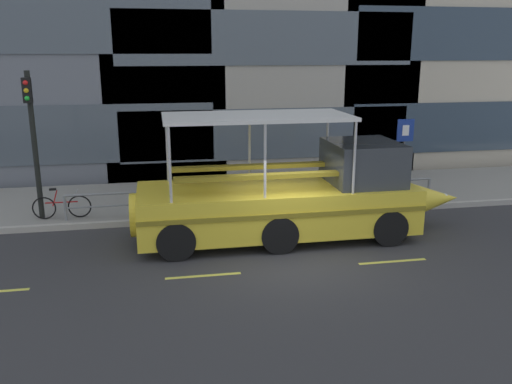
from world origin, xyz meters
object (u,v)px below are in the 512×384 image
object	(u,v)px
duck_tour_boat	(297,198)
pedestrian_near_bow	(359,166)
traffic_light_pole	(33,132)
parking_sign	(404,145)
leaned_bicycle	(62,206)

from	to	relation	value
duck_tour_boat	pedestrian_near_bow	world-z (taller)	duck_tour_boat
traffic_light_pole	duck_tour_boat	xyz separation A→B (m)	(7.41, -2.57, -1.72)
traffic_light_pole	duck_tour_boat	bearing A→B (deg)	-19.12
traffic_light_pole	parking_sign	world-z (taller)	traffic_light_pole
traffic_light_pole	parking_sign	size ratio (longest dim) A/B	1.62
parking_sign	pedestrian_near_bow	xyz separation A→B (m)	(-1.44, 0.45, -0.78)
traffic_light_pole	pedestrian_near_bow	xyz separation A→B (m)	(10.53, 0.73, -1.60)
leaned_bicycle	traffic_light_pole	bearing A→B (deg)	167.47
parking_sign	leaned_bicycle	xyz separation A→B (m)	(-11.33, -0.43, -1.48)
leaned_bicycle	pedestrian_near_bow	bearing A→B (deg)	5.06
traffic_light_pole	parking_sign	xyz separation A→B (m)	(11.97, 0.29, -0.82)
leaned_bicycle	duck_tour_boat	world-z (taller)	duck_tour_boat
parking_sign	pedestrian_near_bow	bearing A→B (deg)	162.76
parking_sign	duck_tour_boat	world-z (taller)	duck_tour_boat
traffic_light_pole	leaned_bicycle	world-z (taller)	traffic_light_pole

